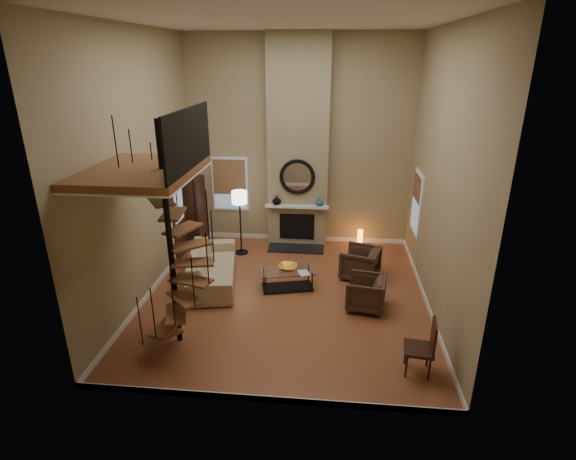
# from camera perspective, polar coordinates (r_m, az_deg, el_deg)

# --- Properties ---
(ground) EXTENTS (6.00, 6.50, 0.01)m
(ground) POSITION_cam_1_polar(r_m,az_deg,el_deg) (9.91, -0.23, -8.44)
(ground) COLOR #A85D36
(ground) RESTS_ON ground
(back_wall) EXTENTS (6.00, 0.02, 5.50)m
(back_wall) POSITION_cam_1_polar(r_m,az_deg,el_deg) (12.04, 1.37, 10.96)
(back_wall) COLOR tan
(back_wall) RESTS_ON ground
(front_wall) EXTENTS (6.00, 0.02, 5.50)m
(front_wall) POSITION_cam_1_polar(r_m,az_deg,el_deg) (5.80, -3.58, -0.60)
(front_wall) COLOR tan
(front_wall) RESTS_ON ground
(left_wall) EXTENTS (0.02, 6.50, 5.50)m
(left_wall) POSITION_cam_1_polar(r_m,az_deg,el_deg) (9.65, -18.43, 7.27)
(left_wall) COLOR tan
(left_wall) RESTS_ON ground
(right_wall) EXTENTS (0.02, 6.50, 5.50)m
(right_wall) POSITION_cam_1_polar(r_m,az_deg,el_deg) (9.07, 19.06, 6.36)
(right_wall) COLOR tan
(right_wall) RESTS_ON ground
(ceiling) EXTENTS (6.00, 6.50, 0.01)m
(ceiling) POSITION_cam_1_polar(r_m,az_deg,el_deg) (8.62, -0.29, 25.19)
(ceiling) COLOR silver
(ceiling) RESTS_ON back_wall
(baseboard_back) EXTENTS (6.00, 0.02, 0.12)m
(baseboard_back) POSITION_cam_1_polar(r_m,az_deg,el_deg) (12.79, 1.26, -1.00)
(baseboard_back) COLOR white
(baseboard_back) RESTS_ON ground
(baseboard_front) EXTENTS (6.00, 0.02, 0.12)m
(baseboard_front) POSITION_cam_1_polar(r_m,az_deg,el_deg) (7.25, -3.06, -20.70)
(baseboard_front) COLOR white
(baseboard_front) RESTS_ON ground
(baseboard_left) EXTENTS (0.02, 6.50, 0.12)m
(baseboard_left) POSITION_cam_1_polar(r_m,az_deg,el_deg) (10.57, -16.69, -6.98)
(baseboard_left) COLOR white
(baseboard_left) RESTS_ON ground
(baseboard_right) EXTENTS (0.02, 6.50, 0.12)m
(baseboard_right) POSITION_cam_1_polar(r_m,az_deg,el_deg) (10.06, 17.17, -8.58)
(baseboard_right) COLOR white
(baseboard_right) RESTS_ON ground
(chimney_breast) EXTENTS (1.60, 0.38, 5.50)m
(chimney_breast) POSITION_cam_1_polar(r_m,az_deg,el_deg) (11.85, 1.30, 10.79)
(chimney_breast) COLOR #8F825D
(chimney_breast) RESTS_ON ground
(hearth) EXTENTS (1.50, 0.60, 0.04)m
(hearth) POSITION_cam_1_polar(r_m,az_deg,el_deg) (12.19, 1.01, -2.36)
(hearth) COLOR black
(hearth) RESTS_ON ground
(firebox) EXTENTS (0.95, 0.02, 0.72)m
(firebox) POSITION_cam_1_polar(r_m,az_deg,el_deg) (12.25, 1.14, 0.45)
(firebox) COLOR black
(firebox) RESTS_ON chimney_breast
(mantel) EXTENTS (1.70, 0.18, 0.06)m
(mantel) POSITION_cam_1_polar(r_m,az_deg,el_deg) (11.98, 1.13, 3.00)
(mantel) COLOR white
(mantel) RESTS_ON chimney_breast
(mirror_frame) EXTENTS (0.94, 0.10, 0.94)m
(mirror_frame) POSITION_cam_1_polar(r_m,az_deg,el_deg) (11.81, 1.18, 6.78)
(mirror_frame) COLOR black
(mirror_frame) RESTS_ON chimney_breast
(mirror_disc) EXTENTS (0.80, 0.01, 0.80)m
(mirror_disc) POSITION_cam_1_polar(r_m,az_deg,el_deg) (11.82, 1.19, 6.79)
(mirror_disc) COLOR white
(mirror_disc) RESTS_ON chimney_breast
(vase_left) EXTENTS (0.24, 0.24, 0.25)m
(vase_left) POSITION_cam_1_polar(r_m,az_deg,el_deg) (12.02, -1.47, 3.84)
(vase_left) COLOR black
(vase_left) RESTS_ON mantel
(vase_right) EXTENTS (0.20, 0.20, 0.21)m
(vase_right) POSITION_cam_1_polar(r_m,az_deg,el_deg) (11.94, 4.03, 3.58)
(vase_right) COLOR #1A595D
(vase_right) RESTS_ON mantel
(window_back) EXTENTS (1.02, 0.06, 1.52)m
(window_back) POSITION_cam_1_polar(r_m,az_deg,el_deg) (12.54, -7.41, 5.93)
(window_back) COLOR white
(window_back) RESTS_ON back_wall
(window_right) EXTENTS (0.06, 1.02, 1.52)m
(window_right) POSITION_cam_1_polar(r_m,az_deg,el_deg) (11.25, 16.12, 3.48)
(window_right) COLOR white
(window_right) RESTS_ON right_wall
(entry_door) EXTENTS (0.10, 1.05, 2.16)m
(entry_door) POSITION_cam_1_polar(r_m,az_deg,el_deg) (11.70, -13.85, 1.40)
(entry_door) COLOR white
(entry_door) RESTS_ON ground
(loft) EXTENTS (1.70, 2.20, 1.09)m
(loft) POSITION_cam_1_polar(r_m,az_deg,el_deg) (7.56, -17.50, 7.52)
(loft) COLOR brown
(loft) RESTS_ON left_wall
(spiral_stair) EXTENTS (1.47, 1.47, 4.06)m
(spiral_stair) POSITION_cam_1_polar(r_m,az_deg,el_deg) (7.92, -14.58, -2.69)
(spiral_stair) COLOR black
(spiral_stair) RESTS_ON ground
(hutch) EXTENTS (0.38, 0.81, 1.80)m
(hutch) POSITION_cam_1_polar(r_m,az_deg,el_deg) (12.58, -11.70, 2.50)
(hutch) COLOR #321810
(hutch) RESTS_ON ground
(sofa) EXTENTS (1.44, 2.66, 0.74)m
(sofa) POSITION_cam_1_polar(r_m,az_deg,el_deg) (10.51, -9.66, -4.48)
(sofa) COLOR tan
(sofa) RESTS_ON ground
(armchair_near) EXTENTS (1.05, 1.04, 0.76)m
(armchair_near) POSITION_cam_1_polar(r_m,az_deg,el_deg) (10.68, 9.59, -4.28)
(armchair_near) COLOR #462E20
(armchair_near) RESTS_ON ground
(armchair_far) EXTENTS (0.89, 0.87, 0.70)m
(armchair_far) POSITION_cam_1_polar(r_m,az_deg,el_deg) (9.44, 10.32, -7.94)
(armchair_far) COLOR #462E20
(armchair_far) RESTS_ON ground
(coffee_table) EXTENTS (1.34, 0.90, 0.46)m
(coffee_table) POSITION_cam_1_polar(r_m,az_deg,el_deg) (10.09, -0.06, -5.99)
(coffee_table) COLOR silver
(coffee_table) RESTS_ON ground
(bowl) EXTENTS (0.43, 0.43, 0.11)m
(bowl) POSITION_cam_1_polar(r_m,az_deg,el_deg) (10.04, -0.03, -4.77)
(bowl) COLOR gold
(bowl) RESTS_ON coffee_table
(book) EXTENTS (0.32, 0.36, 0.03)m
(book) POSITION_cam_1_polar(r_m,az_deg,el_deg) (9.85, 1.89, -5.55)
(book) COLOR gray
(book) RESTS_ON coffee_table
(floor_lamp) EXTENTS (0.40, 0.40, 1.71)m
(floor_lamp) POSITION_cam_1_polar(r_m,az_deg,el_deg) (11.53, -6.20, 3.52)
(floor_lamp) COLOR black
(floor_lamp) RESTS_ON ground
(accent_lamp) EXTENTS (0.14, 0.14, 0.52)m
(accent_lamp) POSITION_cam_1_polar(r_m,az_deg,el_deg) (12.37, 9.15, -1.12)
(accent_lamp) COLOR orange
(accent_lamp) RESTS_ON ground
(side_chair) EXTENTS (0.52, 0.52, 0.99)m
(side_chair) POSITION_cam_1_polar(r_m,az_deg,el_deg) (7.82, 17.04, -13.89)
(side_chair) COLOR #321810
(side_chair) RESTS_ON ground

